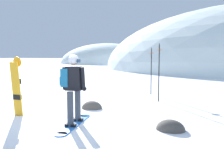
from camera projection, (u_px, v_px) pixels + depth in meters
ground_plane at (71, 119)px, 6.12m from camera, size 300.00×300.00×0.00m
ridge_peak_far at (108, 63)px, 53.04m from camera, size 22.06×19.85×9.25m
snowboarder_main at (73, 87)px, 5.56m from camera, size 0.64×1.82×1.71m
spare_snowboard at (17, 86)px, 6.34m from camera, size 0.28×0.17×1.66m
piste_marker_near at (151, 68)px, 9.98m from camera, size 0.20×0.20×2.06m
piste_marker_far at (159, 68)px, 8.37m from camera, size 0.20×0.20×2.16m
rock_mid at (92, 108)px, 7.35m from camera, size 0.67×0.57×0.47m
rock_small at (170, 130)px, 5.20m from camera, size 0.66×0.56×0.46m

